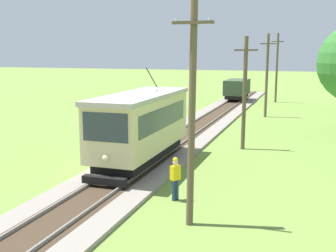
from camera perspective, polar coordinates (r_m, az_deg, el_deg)
The scene contains 7 objects.
red_tram at distance 21.65m, azimuth -3.67°, elevation 0.09°, with size 2.60×8.54×4.79m.
freight_car at distance 50.60m, azimuth 9.29°, elevation 4.98°, with size 2.40×5.20×2.31m.
utility_pole_near_tram at distance 14.20m, azimuth 3.25°, elevation 2.18°, with size 1.40×0.62×7.79m.
utility_pole_mid at distance 26.00m, azimuth 10.29°, elevation 4.54°, with size 1.40×0.46×6.82m.
utility_pole_far at distance 39.36m, azimuth 13.19°, elevation 6.76°, with size 1.40×0.40×7.49m.
utility_pole_distant at distance 50.96m, azimuth 14.47°, elevation 7.67°, with size 1.40×0.38×7.97m.
track_worker at distance 17.02m, azimuth 1.00°, elevation -6.85°, with size 0.41×0.45×1.78m.
Camera 1 is at (8.07, -1.52, 5.94)m, focal length 45.18 mm.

